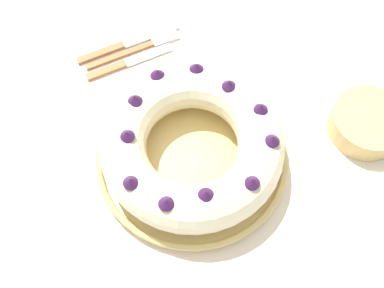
{
  "coord_description": "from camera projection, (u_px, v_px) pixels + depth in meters",
  "views": [
    {
      "loc": [
        0.35,
        -0.14,
        1.54
      ],
      "look_at": [
        0.03,
        0.01,
        0.84
      ],
      "focal_mm": 42.0,
      "sensor_mm": 36.0,
      "label": 1
    }
  ],
  "objects": [
    {
      "name": "side_bowl",
      "position": [
        367.0,
        123.0,
        0.85
      ],
      "size": [
        0.14,
        0.14,
        0.05
      ],
      "primitive_type": "cylinder",
      "color": "tan",
      "rests_on": "dining_table"
    },
    {
      "name": "fork",
      "position": [
        140.0,
        48.0,
        0.95
      ],
      "size": [
        0.02,
        0.21,
        0.01
      ],
      "rotation": [
        0.0,
        0.0,
        -0.07
      ],
      "color": "#936038",
      "rests_on": "dining_table"
    },
    {
      "name": "serving_knife",
      "position": [
        122.0,
        46.0,
        0.96
      ],
      "size": [
        0.02,
        0.23,
        0.01
      ],
      "rotation": [
        0.0,
        0.0,
        -0.07
      ],
      "color": "#936038",
      "rests_on": "dining_table"
    },
    {
      "name": "cake_knife",
      "position": [
        124.0,
        64.0,
        0.94
      ],
      "size": [
        0.02,
        0.19,
        0.01
      ],
      "rotation": [
        0.0,
        0.0,
        -0.09
      ],
      "color": "#936038",
      "rests_on": "dining_table"
    },
    {
      "name": "ground_plane",
      "position": [
        186.0,
        251.0,
        1.54
      ],
      "size": [
        8.0,
        8.0,
        0.0
      ],
      "primitive_type": "plane",
      "color": "#4C4742"
    },
    {
      "name": "dining_table",
      "position": [
        182.0,
        168.0,
        0.92
      ],
      "size": [
        1.41,
        1.28,
        0.78
      ],
      "color": "beige",
      "rests_on": "ground_plane"
    },
    {
      "name": "serving_dish",
      "position": [
        192.0,
        157.0,
        0.83
      ],
      "size": [
        0.35,
        0.35,
        0.02
      ],
      "color": "tan",
      "rests_on": "dining_table"
    },
    {
      "name": "bundt_cake",
      "position": [
        192.0,
        144.0,
        0.78
      ],
      "size": [
        0.32,
        0.32,
        0.09
      ],
      "color": "beige",
      "rests_on": "serving_dish"
    }
  ]
}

